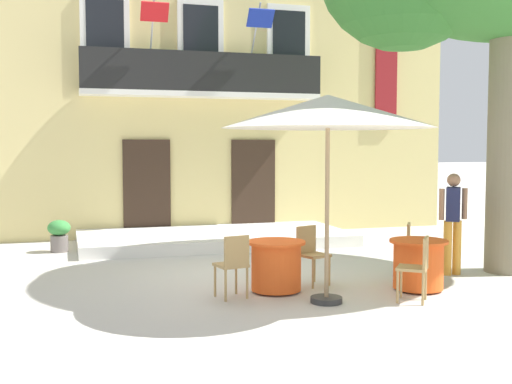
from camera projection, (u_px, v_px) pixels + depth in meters
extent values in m
plane|color=beige|center=(257.00, 276.00, 10.66)|extent=(120.00, 120.00, 0.00)
cube|color=#DBC67F|center=(185.00, 86.00, 17.10)|extent=(13.00, 4.00, 7.50)
cube|color=#332319|center=(147.00, 189.00, 14.98)|extent=(1.10, 0.08, 2.30)
cube|color=#332319|center=(253.00, 187.00, 15.73)|extent=(1.10, 0.08, 2.30)
cube|color=silver|center=(105.00, 35.00, 14.46)|extent=(1.10, 0.08, 1.90)
cube|color=black|center=(105.00, 35.00, 14.43)|extent=(0.84, 0.04, 1.60)
cube|color=silver|center=(201.00, 40.00, 15.09)|extent=(1.10, 0.08, 1.90)
cube|color=black|center=(201.00, 40.00, 15.06)|extent=(0.84, 0.04, 1.60)
cube|color=silver|center=(288.00, 44.00, 15.72)|extent=(1.10, 0.08, 1.90)
cube|color=black|center=(289.00, 44.00, 15.69)|extent=(0.84, 0.04, 1.60)
cube|color=silver|center=(203.00, 95.00, 14.91)|extent=(5.60, 0.65, 0.12)
cube|color=black|center=(206.00, 71.00, 14.59)|extent=(5.60, 0.06, 0.90)
cylinder|color=#B2B2B7|center=(152.00, 29.00, 14.30)|extent=(0.04, 0.95, 1.33)
cube|color=red|center=(155.00, 12.00, 13.85)|extent=(0.60, 0.29, 0.38)
cylinder|color=#B2B2B7|center=(255.00, 35.00, 14.99)|extent=(0.04, 0.95, 1.33)
cube|color=#192D9E|center=(261.00, 18.00, 14.54)|extent=(0.60, 0.29, 0.38)
cylinder|color=slate|center=(102.00, 83.00, 14.26)|extent=(0.27, 0.27, 0.29)
ellipsoid|color=#2D7533|center=(102.00, 66.00, 14.23)|extent=(0.35, 0.35, 0.47)
cylinder|color=slate|center=(154.00, 84.00, 14.59)|extent=(0.31, 0.31, 0.31)
ellipsoid|color=#2D7533|center=(154.00, 67.00, 14.56)|extent=(0.40, 0.40, 0.48)
cylinder|color=slate|center=(203.00, 85.00, 14.92)|extent=(0.27, 0.27, 0.33)
ellipsoid|color=#4C8E38|center=(203.00, 68.00, 14.89)|extent=(0.35, 0.35, 0.46)
cylinder|color=slate|center=(250.00, 87.00, 15.25)|extent=(0.31, 0.31, 0.28)
ellipsoid|color=#2D7533|center=(250.00, 73.00, 15.23)|extent=(0.41, 0.41, 0.38)
cylinder|color=slate|center=(296.00, 89.00, 15.58)|extent=(0.35, 0.35, 0.27)
ellipsoid|color=#4C8E38|center=(296.00, 77.00, 15.56)|extent=(0.45, 0.45, 0.29)
cube|color=maroon|center=(386.00, 69.00, 16.51)|extent=(0.60, 0.06, 2.80)
cube|color=silver|center=(214.00, 238.00, 14.13)|extent=(5.85, 2.79, 0.25)
cylinder|color=#7F755B|center=(509.00, 153.00, 10.83)|extent=(0.71, 0.71, 4.06)
cylinder|color=#EA561E|center=(418.00, 266.00, 9.57)|extent=(0.74, 0.74, 0.68)
cylinder|color=#EA561E|center=(419.00, 241.00, 9.54)|extent=(0.86, 0.86, 0.04)
cylinder|color=#2D2823|center=(418.00, 289.00, 9.59)|extent=(0.44, 0.44, 0.03)
cylinder|color=tan|center=(398.00, 287.00, 8.78)|extent=(0.04, 0.04, 0.45)
cylinder|color=tan|center=(401.00, 282.00, 9.10)|extent=(0.04, 0.04, 0.45)
cylinder|color=tan|center=(423.00, 289.00, 8.66)|extent=(0.04, 0.04, 0.45)
cylinder|color=tan|center=(426.00, 284.00, 8.98)|extent=(0.04, 0.04, 0.45)
cube|color=tan|center=(412.00, 268.00, 8.86)|extent=(0.56, 0.56, 0.04)
cube|color=tan|center=(426.00, 252.00, 8.78)|extent=(0.26, 0.33, 0.42)
cylinder|color=tan|center=(431.00, 265.00, 10.41)|extent=(0.04, 0.04, 0.45)
cylinder|color=tan|center=(430.00, 269.00, 10.09)|extent=(0.04, 0.04, 0.45)
cylinder|color=tan|center=(409.00, 264.00, 10.51)|extent=(0.04, 0.04, 0.45)
cylinder|color=tan|center=(408.00, 268.00, 10.18)|extent=(0.04, 0.04, 0.45)
cube|color=tan|center=(420.00, 251.00, 10.28)|extent=(0.55, 0.55, 0.04)
cube|color=tan|center=(409.00, 237.00, 10.31)|extent=(0.24, 0.34, 0.42)
cylinder|color=#EA561E|center=(276.00, 267.00, 9.46)|extent=(0.74, 0.74, 0.68)
cylinder|color=#EA561E|center=(276.00, 242.00, 9.43)|extent=(0.86, 0.86, 0.04)
cylinder|color=#2D2823|center=(276.00, 291.00, 9.49)|extent=(0.44, 0.44, 0.03)
cylinder|color=tan|center=(329.00, 271.00, 9.89)|extent=(0.04, 0.04, 0.45)
cylinder|color=tan|center=(313.00, 274.00, 9.68)|extent=(0.04, 0.04, 0.45)
cylinder|color=tan|center=(314.00, 268.00, 10.16)|extent=(0.04, 0.04, 0.45)
cylinder|color=tan|center=(298.00, 270.00, 9.95)|extent=(0.04, 0.04, 0.45)
cube|color=tan|center=(314.00, 255.00, 9.90)|extent=(0.51, 0.51, 0.04)
cube|color=tan|center=(306.00, 239.00, 10.03)|extent=(0.37, 0.17, 0.42)
cylinder|color=tan|center=(215.00, 281.00, 9.17)|extent=(0.04, 0.04, 0.45)
cylinder|color=tan|center=(236.00, 279.00, 9.34)|extent=(0.04, 0.04, 0.45)
cylinder|color=tan|center=(226.00, 286.00, 8.87)|extent=(0.04, 0.04, 0.45)
cylinder|color=tan|center=(247.00, 283.00, 9.04)|extent=(0.04, 0.04, 0.45)
cube|color=tan|center=(231.00, 265.00, 9.09)|extent=(0.48, 0.48, 0.04)
cube|color=tan|center=(237.00, 251.00, 8.91)|extent=(0.38, 0.12, 0.42)
cylinder|color=#997A56|center=(327.00, 211.00, 8.74)|extent=(0.06, 0.06, 2.55)
cylinder|color=#333333|center=(326.00, 300.00, 8.83)|extent=(0.44, 0.44, 0.08)
cone|color=silver|center=(328.00, 111.00, 8.64)|extent=(2.90, 2.90, 0.45)
cylinder|color=slate|center=(59.00, 244.00, 13.01)|extent=(0.35, 0.35, 0.34)
ellipsoid|color=#38843D|center=(59.00, 228.00, 12.99)|extent=(0.46, 0.46, 0.31)
cylinder|color=gold|center=(448.00, 248.00, 10.68)|extent=(0.14, 0.14, 0.91)
cylinder|color=gold|center=(457.00, 248.00, 10.73)|extent=(0.14, 0.14, 0.91)
cube|color=#1E2347|center=(453.00, 204.00, 10.65)|extent=(0.38, 0.40, 0.56)
sphere|color=#9E7051|center=(454.00, 180.00, 10.62)|extent=(0.22, 0.22, 0.22)
cylinder|color=#9E7051|center=(442.00, 204.00, 10.59)|extent=(0.09, 0.09, 0.52)
cylinder|color=#9E7051|center=(465.00, 204.00, 10.71)|extent=(0.09, 0.09, 0.52)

